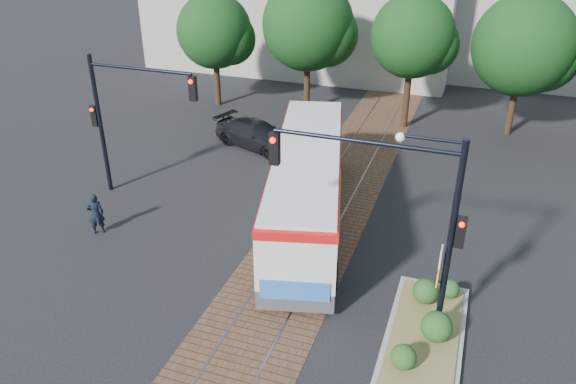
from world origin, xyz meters
name	(u,v)px	position (x,y,z in m)	size (l,w,h in m)	color
ground	(282,285)	(0.00, 0.00, 0.00)	(120.00, 120.00, 0.00)	black
trackbed	(317,226)	(0.00, 4.00, 0.01)	(3.60, 40.00, 0.02)	brown
tree_row	(408,38)	(1.21, 16.42, 4.85)	(26.40, 5.60, 7.67)	#382314
warehouses	(408,15)	(-0.53, 28.75, 3.81)	(40.00, 13.00, 8.00)	#ADA899
city_bus	(307,182)	(-0.49, 4.27, 1.73)	(5.19, 11.84, 3.11)	#454548
traffic_island	(427,327)	(4.82, -0.90, 0.33)	(2.20, 5.20, 1.13)	gray
signal_pole_main	(407,206)	(3.86, -0.81, 4.16)	(5.49, 0.46, 6.00)	black
signal_pole_left	(121,109)	(-8.37, 4.00, 3.86)	(4.99, 0.34, 6.00)	black
officer	(96,214)	(-7.78, 0.76, 0.84)	(0.61, 0.40, 1.68)	black
parked_car	(256,134)	(-5.24, 10.59, 0.68)	(1.91, 4.69, 1.36)	black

